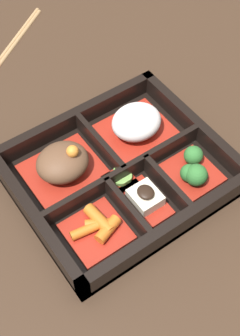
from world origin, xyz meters
The scene contains 10 objects.
ground_plane centered at (0.00, 0.00, 0.00)m, with size 3.00×3.00×0.00m, color #382619.
bento_base centered at (0.00, 0.00, 0.01)m, with size 0.28×0.24×0.01m.
bento_rim centered at (0.00, 0.00, 0.02)m, with size 0.28×0.24×0.04m.
bowl_stew centered at (-0.06, 0.05, 0.03)m, with size 0.10×0.09×0.06m.
bowl_rice centered at (0.06, 0.05, 0.03)m, with size 0.10×0.09×0.05m.
bowl_carrots centered at (-0.07, -0.06, 0.02)m, with size 0.07×0.07×0.02m.
bowl_tofu centered at (0.00, -0.06, 0.02)m, with size 0.04×0.07×0.03m.
bowl_greens centered at (0.08, -0.06, 0.03)m, with size 0.07×0.07×0.04m.
bowl_pickles centered at (-0.01, -0.01, 0.02)m, with size 0.04×0.04×0.01m.
chopsticks centered at (0.00, 0.34, 0.00)m, with size 0.20×0.15×0.01m.
Camera 1 is at (-0.22, -0.31, 0.54)m, focal length 50.00 mm.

